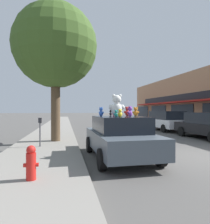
{
  "coord_description": "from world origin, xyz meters",
  "views": [
    {
      "loc": [
        -5.14,
        -6.51,
        1.73
      ],
      "look_at": [
        -3.21,
        3.23,
        1.65
      ],
      "focal_mm": 32.0,
      "sensor_mm": 36.0,
      "label": 1
    }
  ],
  "objects": [
    {
      "name": "teddy_bear_black",
      "position": [
        -3.32,
        1.46,
        1.63
      ],
      "size": [
        0.14,
        0.18,
        0.24
      ],
      "rotation": [
        0.0,
        0.0,
        4.24
      ],
      "color": "black",
      "rests_on": "plush_art_car"
    },
    {
      "name": "teddy_bear_green",
      "position": [
        -3.04,
        1.07,
        1.66
      ],
      "size": [
        0.23,
        0.15,
        0.31
      ],
      "rotation": [
        0.0,
        0.0,
        2.97
      ],
      "color": "green",
      "rests_on": "plush_art_car"
    },
    {
      "name": "teddy_bear_yellow",
      "position": [
        -3.43,
        -0.38,
        1.64
      ],
      "size": [
        0.2,
        0.15,
        0.27
      ],
      "rotation": [
        0.0,
        0.0,
        3.57
      ],
      "color": "yellow",
      "rests_on": "plush_art_car"
    },
    {
      "name": "ground_plane",
      "position": [
        0.0,
        0.0,
        0.0
      ],
      "size": [
        260.0,
        260.0,
        0.0
      ],
      "primitive_type": "plane",
      "color": "#514F4C"
    },
    {
      "name": "fire_hydrant",
      "position": [
        -5.92,
        -1.71,
        0.54
      ],
      "size": [
        0.33,
        0.22,
        0.79
      ],
      "color": "red",
      "rests_on": "sidewalk_near"
    },
    {
      "name": "plush_art_car",
      "position": [
        -3.22,
        0.44,
        0.79
      ],
      "size": [
        2.11,
        4.23,
        1.51
      ],
      "rotation": [
        0.0,
        0.0,
        0.02
      ],
      "color": "#4C5660",
      "rests_on": "ground_plane"
    },
    {
      "name": "teddy_bear_giant",
      "position": [
        -3.33,
        0.41,
        1.9
      ],
      "size": [
        0.6,
        0.37,
        0.8
      ],
      "rotation": [
        0.0,
        0.0,
        3.06
      ],
      "color": "white",
      "rests_on": "plush_art_car"
    },
    {
      "name": "teddy_bear_orange",
      "position": [
        -2.54,
        0.65,
        1.68
      ],
      "size": [
        0.26,
        0.21,
        0.35
      ],
      "rotation": [
        0.0,
        0.0,
        2.65
      ],
      "color": "orange",
      "rests_on": "plush_art_car"
    },
    {
      "name": "teddy_bear_red",
      "position": [
        -2.77,
        0.97,
        1.69
      ],
      "size": [
        0.27,
        0.17,
        0.37
      ],
      "rotation": [
        0.0,
        0.0,
        3.08
      ],
      "color": "red",
      "rests_on": "plush_art_car"
    },
    {
      "name": "teddy_bear_teal",
      "position": [
        -3.52,
        -0.2,
        1.63
      ],
      "size": [
        0.18,
        0.12,
        0.24
      ],
      "rotation": [
        0.0,
        0.0,
        2.95
      ],
      "color": "teal",
      "rests_on": "plush_art_car"
    },
    {
      "name": "teddy_bear_blue",
      "position": [
        -3.87,
        0.59,
        1.68
      ],
      "size": [
        0.21,
        0.25,
        0.34
      ],
      "rotation": [
        0.0,
        0.0,
        2.13
      ],
      "color": "blue",
      "rests_on": "plush_art_car"
    },
    {
      "name": "parked_car_far_right",
      "position": [
        3.37,
        9.29,
        0.9
      ],
      "size": [
        2.17,
        4.67,
        1.67
      ],
      "color": "silver",
      "rests_on": "ground_plane"
    },
    {
      "name": "parking_meter",
      "position": [
        -6.24,
        2.62,
        0.95
      ],
      "size": [
        0.14,
        0.1,
        1.27
      ],
      "color": "#4C4C51",
      "rests_on": "sidewalk_near"
    },
    {
      "name": "sidewalk_near",
      "position": [
        -6.05,
        0.0,
        0.07
      ],
      "size": [
        2.97,
        90.0,
        0.14
      ],
      "color": "gray",
      "rests_on": "ground_plane"
    },
    {
      "name": "street_tree",
      "position": [
        -5.65,
        4.22,
        5.07
      ],
      "size": [
        4.35,
        4.35,
        7.13
      ],
      "color": "brown",
      "rests_on": "sidewalk_near"
    },
    {
      "name": "teddy_bear_purple",
      "position": [
        -3.03,
        -0.15,
        1.69
      ],
      "size": [
        0.24,
        0.25,
        0.36
      ],
      "rotation": [
        0.0,
        0.0,
        3.99
      ],
      "color": "purple",
      "rests_on": "plush_art_car"
    },
    {
      "name": "teddy_bear_pink",
      "position": [
        -3.27,
        1.16,
        1.63
      ],
      "size": [
        0.16,
        0.16,
        0.24
      ],
      "rotation": [
        0.0,
        0.0,
        2.38
      ],
      "color": "pink",
      "rests_on": "plush_art_car"
    },
    {
      "name": "parked_car_far_center",
      "position": [
        3.37,
        4.12,
        0.83
      ],
      "size": [
        1.98,
        4.71,
        1.61
      ],
      "color": "black",
      "rests_on": "ground_plane"
    }
  ]
}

